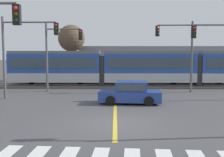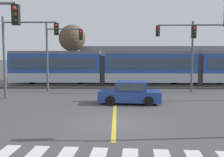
{
  "view_description": "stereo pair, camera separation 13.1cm",
  "coord_description": "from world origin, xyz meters",
  "px_view_note": "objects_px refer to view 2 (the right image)",
  "views": [
    {
      "loc": [
        0.02,
        -13.57,
        3.57
      ],
      "look_at": [
        -0.23,
        6.66,
        1.6
      ],
      "focal_mm": 45.0,
      "sensor_mm": 36.0,
      "label": 1
    },
    {
      "loc": [
        0.15,
        -13.57,
        3.57
      ],
      "look_at": [
        -0.23,
        6.66,
        1.6
      ],
      "focal_mm": 45.0,
      "sensor_mm": 36.0,
      "label": 2
    }
  ],
  "objects_px": {
    "light_rail_tram": "(150,66)",
    "traffic_light_mid_left": "(23,44)",
    "bare_tree_west": "(72,39)",
    "traffic_light_far_right": "(180,46)",
    "traffic_light_far_left": "(59,47)",
    "sedan_crossing": "(130,93)"
  },
  "relations": [
    {
      "from": "light_rail_tram",
      "to": "sedan_crossing",
      "type": "height_order",
      "value": "light_rail_tram"
    },
    {
      "from": "traffic_light_mid_left",
      "to": "traffic_light_far_left",
      "type": "distance_m",
      "value": 4.1
    },
    {
      "from": "light_rail_tram",
      "to": "traffic_light_mid_left",
      "type": "height_order",
      "value": "traffic_light_mid_left"
    },
    {
      "from": "traffic_light_far_left",
      "to": "bare_tree_west",
      "type": "xyz_separation_m",
      "value": [
        -0.29,
        9.08,
        1.18
      ]
    },
    {
      "from": "sedan_crossing",
      "to": "traffic_light_mid_left",
      "type": "xyz_separation_m",
      "value": [
        -7.97,
        1.98,
        3.39
      ]
    },
    {
      "from": "traffic_light_far_left",
      "to": "bare_tree_west",
      "type": "distance_m",
      "value": 9.16
    },
    {
      "from": "traffic_light_far_right",
      "to": "bare_tree_west",
      "type": "xyz_separation_m",
      "value": [
        -10.8,
        9.25,
        1.02
      ]
    },
    {
      "from": "light_rail_tram",
      "to": "traffic_light_far_left",
      "type": "bearing_deg",
      "value": -155.65
    },
    {
      "from": "traffic_light_far_right",
      "to": "light_rail_tram",
      "type": "bearing_deg",
      "value": 118.25
    },
    {
      "from": "traffic_light_far_left",
      "to": "bare_tree_west",
      "type": "bearing_deg",
      "value": 91.85
    },
    {
      "from": "light_rail_tram",
      "to": "sedan_crossing",
      "type": "bearing_deg",
      "value": -104.46
    },
    {
      "from": "traffic_light_mid_left",
      "to": "bare_tree_west",
      "type": "xyz_separation_m",
      "value": [
        1.71,
        12.65,
        0.99
      ]
    },
    {
      "from": "traffic_light_mid_left",
      "to": "traffic_light_far_right",
      "type": "xyz_separation_m",
      "value": [
        12.51,
        3.4,
        -0.03
      ]
    },
    {
      "from": "traffic_light_far_right",
      "to": "traffic_light_far_left",
      "type": "relative_size",
      "value": 1.02
    },
    {
      "from": "traffic_light_mid_left",
      "to": "bare_tree_west",
      "type": "height_order",
      "value": "bare_tree_west"
    },
    {
      "from": "light_rail_tram",
      "to": "traffic_light_mid_left",
      "type": "xyz_separation_m",
      "value": [
        -10.38,
        -7.36,
        2.05
      ]
    },
    {
      "from": "traffic_light_far_left",
      "to": "sedan_crossing",
      "type": "bearing_deg",
      "value": -42.9
    },
    {
      "from": "light_rail_tram",
      "to": "sedan_crossing",
      "type": "xyz_separation_m",
      "value": [
        -2.41,
        -9.34,
        -1.35
      ]
    },
    {
      "from": "traffic_light_mid_left",
      "to": "bare_tree_west",
      "type": "distance_m",
      "value": 12.81
    },
    {
      "from": "light_rail_tram",
      "to": "bare_tree_west",
      "type": "height_order",
      "value": "bare_tree_west"
    },
    {
      "from": "sedan_crossing",
      "to": "traffic_light_mid_left",
      "type": "height_order",
      "value": "traffic_light_mid_left"
    },
    {
      "from": "traffic_light_mid_left",
      "to": "bare_tree_west",
      "type": "bearing_deg",
      "value": 82.3
    }
  ]
}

